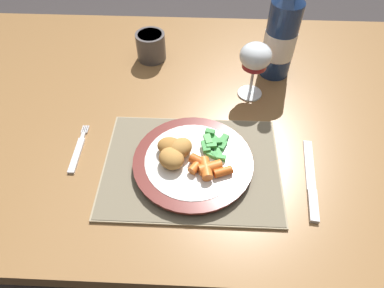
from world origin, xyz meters
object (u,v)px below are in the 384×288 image
Objects in this scene: dinner_plate at (193,162)px; dining_table at (186,133)px; wine_glass at (255,59)px; bottle at (281,35)px; drinking_cup at (151,46)px; fork at (78,152)px; table_knife at (311,185)px.

dining_table is at bearing 98.20° from dinner_plate.
wine_glass is 0.11m from bottle.
drinking_cup is at bearing 109.07° from dinner_plate.
dinner_plate is 3.10× the size of drinking_cup.
bottle reaches higher than fork.
table_knife is 0.38m from bottle.
bottle is (0.07, 0.09, 0.01)m from wine_glass.
dinner_plate reaches higher than table_knife.
fork is 0.45m from wine_glass.
wine_glass reaches higher than dinner_plate.
table_knife is 1.41× the size of wine_glass.
table_knife is at bearing -8.85° from dinner_plate.
dinner_plate is at bearing -81.80° from dining_table.
dining_table is 0.29m from fork.
bottle is 0.35m from drinking_cup.
drinking_cup is (-0.13, 0.38, 0.02)m from dinner_plate.
bottle is at bearing 52.85° from wine_glass.
dinner_plate reaches higher than dining_table.
dining_table is 16.10× the size of drinking_cup.
table_knife is (0.26, -0.22, 0.10)m from dining_table.
fork is 0.49m from table_knife.
drinking_cup reaches higher than dining_table.
wine_glass is (0.38, 0.21, 0.10)m from fork.
dining_table is 4.25× the size of bottle.
wine_glass is at bearing 19.58° from dining_table.
bottle is at bearing 58.35° from dinner_plate.
drinking_cup is (0.12, 0.35, 0.04)m from fork.
bottle is at bearing -8.51° from drinking_cup.
wine_glass is (0.13, 0.24, 0.09)m from dinner_plate.
table_knife is at bearing -69.15° from wine_glass.
dinner_plate is at bearing -70.93° from drinking_cup.
drinking_cup reaches higher than table_knife.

